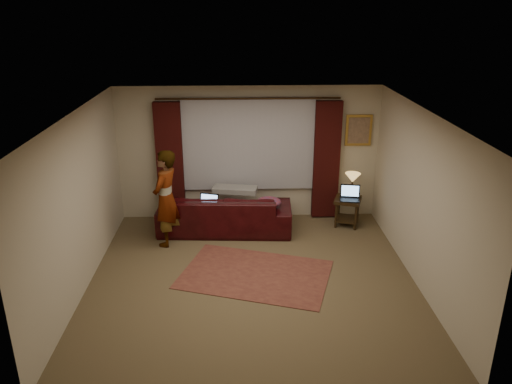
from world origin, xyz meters
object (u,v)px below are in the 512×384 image
at_px(sofa, 225,206).
at_px(laptop_sofa, 207,203).
at_px(end_table, 347,212).
at_px(person, 166,198).
at_px(laptop_table, 350,194).
at_px(tiffany_lamp, 352,185).

relative_size(sofa, laptop_sofa, 6.37).
distance_m(end_table, person, 3.44).
xyz_separation_m(laptop_sofa, person, (-0.68, -0.34, 0.24)).
distance_m(end_table, laptop_table, 0.42).
xyz_separation_m(laptop_sofa, laptop_table, (2.66, 0.23, 0.06)).
xyz_separation_m(sofa, tiffany_lamp, (2.42, 0.25, 0.29)).
height_order(laptop_sofa, laptop_table, laptop_table).
bearing_deg(sofa, end_table, -173.10).
height_order(tiffany_lamp, person, person).
distance_m(laptop_sofa, end_table, 2.69).
xyz_separation_m(laptop_sofa, tiffany_lamp, (2.74, 0.43, 0.16)).
height_order(tiffany_lamp, laptop_table, tiffany_lamp).
bearing_deg(sofa, tiffany_lamp, -170.78).
bearing_deg(laptop_table, person, -159.63).
relative_size(sofa, end_table, 4.47).
relative_size(laptop_sofa, tiffany_lamp, 0.83).
bearing_deg(end_table, person, -168.68).
height_order(sofa, person, person).
height_order(laptop_sofa, end_table, laptop_sofa).
height_order(end_table, laptop_table, laptop_table).
bearing_deg(laptop_sofa, tiffany_lamp, 25.11).
bearing_deg(laptop_sofa, person, -136.86).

